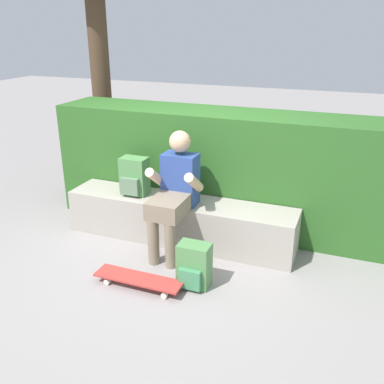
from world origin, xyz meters
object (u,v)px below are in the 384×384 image
(person_skater, at_px, (175,190))
(skateboard_near_person, at_px, (139,279))
(backpack_on_ground, at_px, (194,266))
(backpack_on_bench, at_px, (134,177))
(bench_main, at_px, (180,220))

(person_skater, xyz_separation_m, skateboard_near_person, (-0.04, -0.72, -0.58))
(skateboard_near_person, height_order, backpack_on_ground, backpack_on_ground)
(person_skater, relative_size, backpack_on_bench, 3.02)
(skateboard_near_person, relative_size, backpack_on_ground, 2.00)
(person_skater, relative_size, skateboard_near_person, 1.51)
(person_skater, relative_size, backpack_on_ground, 3.02)
(person_skater, bearing_deg, skateboard_near_person, -93.07)
(backpack_on_bench, xyz_separation_m, backpack_on_ground, (0.96, -0.73, -0.46))
(backpack_on_bench, distance_m, backpack_on_ground, 1.29)
(bench_main, relative_size, skateboard_near_person, 3.03)
(person_skater, xyz_separation_m, backpack_on_bench, (-0.55, 0.21, -0.00))
(backpack_on_ground, bearing_deg, skateboard_near_person, -155.83)
(skateboard_near_person, bearing_deg, backpack_on_bench, 119.02)
(bench_main, distance_m, person_skater, 0.48)
(person_skater, height_order, skateboard_near_person, person_skater)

